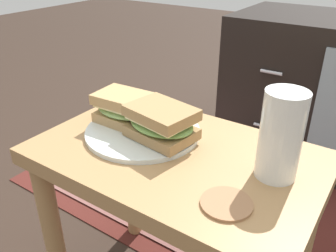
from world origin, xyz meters
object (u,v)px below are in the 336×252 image
(sandwich_front, at_px, (125,108))
(coaster, at_px, (226,203))
(plate, at_px, (143,131))
(sandwich_back, at_px, (161,123))
(beer_glass, at_px, (281,136))

(sandwich_front, relative_size, coaster, 1.60)
(plate, relative_size, sandwich_front, 1.85)
(sandwich_back, bearing_deg, plate, 172.60)
(sandwich_front, distance_m, sandwich_back, 0.11)
(plate, relative_size, coaster, 2.95)
(plate, height_order, beer_glass, beer_glass)
(plate, bearing_deg, sandwich_back, -7.40)
(plate, distance_m, sandwich_back, 0.07)
(plate, height_order, sandwich_front, sandwich_front)
(sandwich_front, relative_size, beer_glass, 0.84)
(sandwich_front, distance_m, coaster, 0.33)
(beer_glass, height_order, coaster, beer_glass)
(sandwich_front, height_order, sandwich_back, sandwich_back)
(plate, bearing_deg, beer_glass, 2.06)
(coaster, bearing_deg, plate, 156.20)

